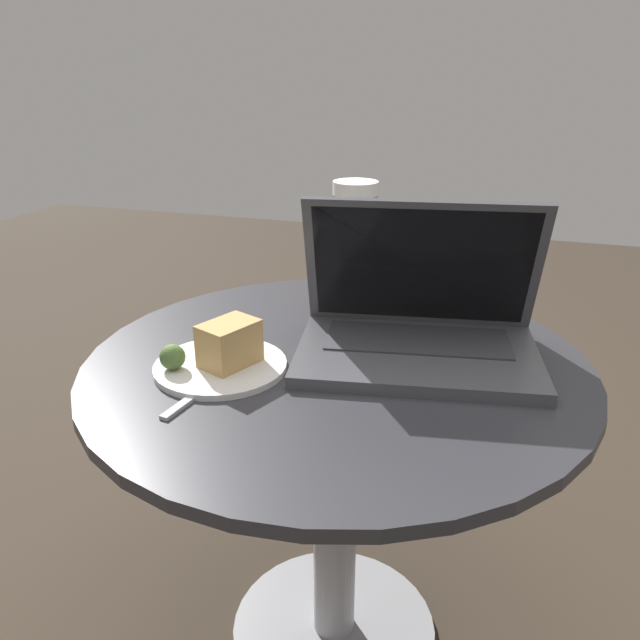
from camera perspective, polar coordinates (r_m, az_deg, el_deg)
ground_plane at (r=1.26m, az=1.26°, el=-26.46°), size 6.00×6.00×0.00m
table at (r=0.99m, az=1.46°, el=-10.25°), size 0.74×0.74×0.54m
laptop at (r=0.93m, az=8.99°, el=-0.38°), size 0.38×0.28×0.23m
beer_glass at (r=1.09m, az=3.15°, el=6.77°), size 0.08×0.08×0.22m
snack_plate at (r=0.89m, az=-9.05°, el=-3.19°), size 0.19×0.19×0.07m
fork at (r=0.86m, az=-9.79°, el=-5.67°), size 0.04×0.18×0.00m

